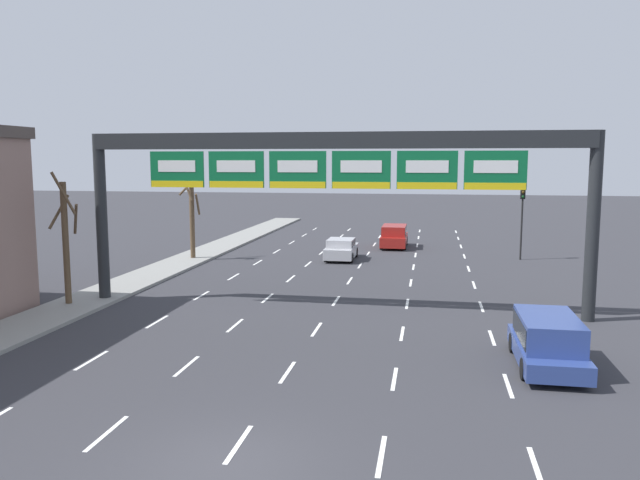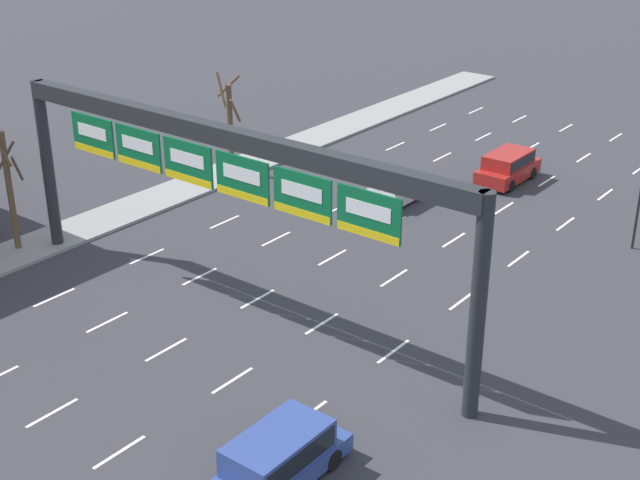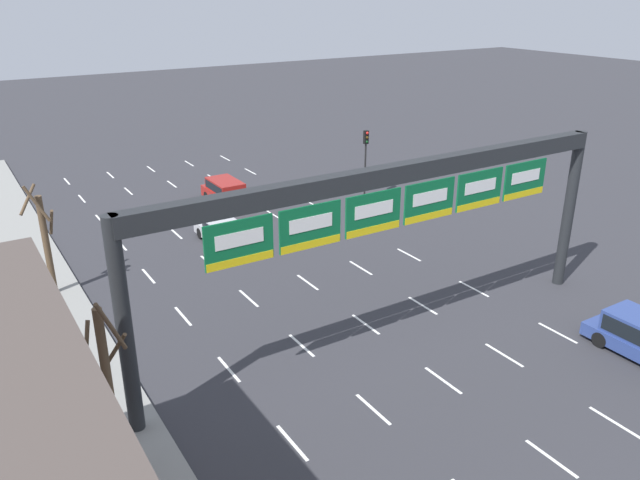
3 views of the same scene
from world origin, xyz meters
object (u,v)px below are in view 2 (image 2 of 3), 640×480
at_px(car_silver, 394,189).
at_px(tree_bare_second, 9,186).
at_px(sign_gantry, 220,165).
at_px(suv_red, 508,165).
at_px(suv_blue, 279,455).
at_px(tree_bare_closest, 230,123).

relative_size(car_silver, tree_bare_second, 0.68).
height_order(sign_gantry, car_silver, sign_gantry).
height_order(sign_gantry, suv_red, sign_gantry).
xyz_separation_m(sign_gantry, tree_bare_second, (-11.67, -1.37, -3.08)).
bearing_deg(suv_blue, sign_gantry, 141.95).
bearing_deg(car_silver, tree_bare_closest, -169.03).
height_order(suv_red, tree_bare_second, tree_bare_second).
relative_size(suv_red, suv_blue, 0.94).
xyz_separation_m(sign_gantry, tree_bare_closest, (-11.11, 12.09, -3.30)).
bearing_deg(tree_bare_second, tree_bare_closest, 87.62).
bearing_deg(sign_gantry, car_silver, 96.15).
height_order(suv_red, tree_bare_closest, tree_bare_closest).
relative_size(sign_gantry, tree_bare_second, 3.71).
xyz_separation_m(suv_blue, tree_bare_second, (-19.67, 4.89, 2.22)).
bearing_deg(suv_red, suv_blue, -76.49).
bearing_deg(sign_gantry, tree_bare_second, -173.32).
bearing_deg(sign_gantry, tree_bare_closest, 132.57).
bearing_deg(sign_gantry, suv_red, 85.49).
bearing_deg(tree_bare_closest, suv_blue, -43.84).
distance_m(suv_red, tree_bare_closest, 15.30).
xyz_separation_m(car_silver, tree_bare_second, (-10.17, -15.32, 2.39)).
xyz_separation_m(sign_gantry, suv_red, (1.60, 20.36, -5.29)).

